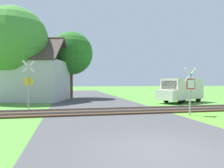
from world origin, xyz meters
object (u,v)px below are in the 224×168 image
object	(u,v)px
tree_center	(71,53)
mail_truck	(181,89)
crossing_sign_far	(29,81)
stop_sign_near	(190,87)
house	(24,79)
tree_left	(14,41)

from	to	relation	value
tree_center	mail_truck	world-z (taller)	tree_center
crossing_sign_far	mail_truck	size ratio (longest dim) A/B	0.67
tree_center	stop_sign_near	bearing A→B (deg)	-66.29
crossing_sign_far	mail_truck	xyz separation A→B (m)	(13.24, 2.26, -0.76)
stop_sign_near	crossing_sign_far	distance (m)	10.89
crossing_sign_far	house	bearing A→B (deg)	100.54
tree_center	mail_truck	bearing A→B (deg)	-37.27
stop_sign_near	tree_center	bearing A→B (deg)	-75.50
mail_truck	tree_left	bearing A→B (deg)	47.73
crossing_sign_far	tree_center	size ratio (longest dim) A/B	0.45
tree_left	tree_center	bearing A→B (deg)	29.81
stop_sign_near	crossing_sign_far	size ratio (longest dim) A/B	0.80
tree_left	mail_truck	size ratio (longest dim) A/B	1.79
house	tree_center	xyz separation A→B (m)	(4.88, 2.09, 3.07)
mail_truck	tree_center	bearing A→B (deg)	26.03
crossing_sign_far	stop_sign_near	bearing A→B (deg)	-28.01
tree_center	crossing_sign_far	bearing A→B (deg)	-108.25
stop_sign_near	tree_left	bearing A→B (deg)	-52.69
stop_sign_near	house	size ratio (longest dim) A/B	0.28
house	crossing_sign_far	bearing A→B (deg)	-61.78
house	tree_left	size ratio (longest dim) A/B	1.06
stop_sign_near	house	xyz separation A→B (m)	(-11.36, 12.66, 0.59)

